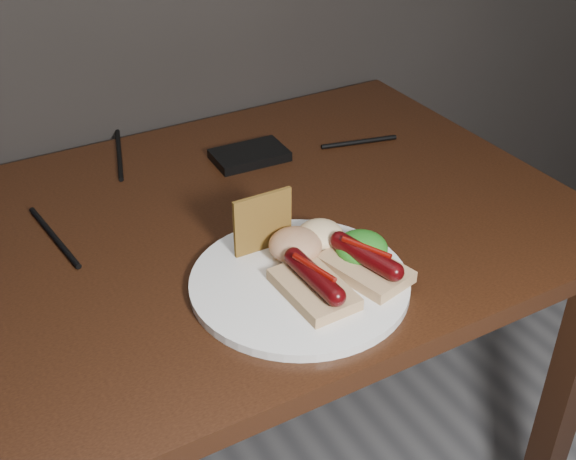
% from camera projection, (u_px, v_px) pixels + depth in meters
% --- Properties ---
extents(desk, '(1.40, 0.70, 0.75)m').
position_uv_depth(desk, '(117.00, 308.00, 1.04)').
color(desk, '#361B0D').
rests_on(desk, ground).
extents(hard_drive, '(0.13, 0.08, 0.02)m').
position_uv_depth(hard_drive, '(250.00, 155.00, 1.22)').
color(hard_drive, black).
rests_on(hard_drive, desk).
extents(desk_cables, '(0.98, 0.43, 0.01)m').
position_uv_depth(desk_cables, '(85.00, 203.00, 1.10)').
color(desk_cables, black).
rests_on(desk_cables, desk).
extents(plate, '(0.34, 0.34, 0.01)m').
position_uv_depth(plate, '(299.00, 282.00, 0.93)').
color(plate, white).
rests_on(plate, desk).
extents(bread_sausage_center, '(0.07, 0.12, 0.04)m').
position_uv_depth(bread_sausage_center, '(314.00, 283.00, 0.89)').
color(bread_sausage_center, '#DAB980').
rests_on(bread_sausage_center, plate).
extents(bread_sausage_right, '(0.09, 0.13, 0.04)m').
position_uv_depth(bread_sausage_right, '(365.00, 263.00, 0.93)').
color(bread_sausage_right, '#DAB980').
rests_on(bread_sausage_right, plate).
extents(crispbread, '(0.09, 0.01, 0.08)m').
position_uv_depth(crispbread, '(263.00, 222.00, 0.96)').
color(crispbread, olive).
rests_on(crispbread, plate).
extents(salad_greens, '(0.07, 0.07, 0.04)m').
position_uv_depth(salad_greens, '(361.00, 248.00, 0.95)').
color(salad_greens, '#1E6113').
rests_on(salad_greens, plate).
extents(salsa_mound, '(0.07, 0.07, 0.04)m').
position_uv_depth(salsa_mound, '(295.00, 245.00, 0.96)').
color(salsa_mound, '#9D250F').
rests_on(salsa_mound, plate).
extents(coleslaw_mound, '(0.06, 0.06, 0.04)m').
position_uv_depth(coleslaw_mound, '(320.00, 235.00, 0.98)').
color(coleslaw_mound, white).
rests_on(coleslaw_mound, plate).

